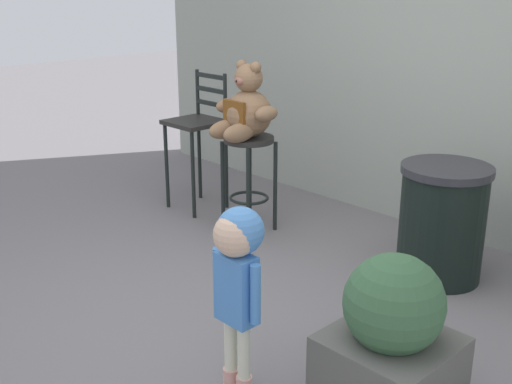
{
  "coord_description": "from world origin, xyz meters",
  "views": [
    {
      "loc": [
        2.44,
        -2.09,
        1.89
      ],
      "look_at": [
        -0.22,
        0.48,
        0.64
      ],
      "focal_mm": 44.5,
      "sensor_mm": 36.0,
      "label": 1
    }
  ],
  "objects_px": {
    "teddy_bear": "(246,110)",
    "child_walking": "(238,262)",
    "trash_bin": "(442,222)",
    "planter_with_shrub": "(391,339)",
    "bar_stool_with_teddy": "(249,164)",
    "bar_chair_empty": "(198,130)"
  },
  "relations": [
    {
      "from": "teddy_bear",
      "to": "child_walking",
      "type": "height_order",
      "value": "teddy_bear"
    },
    {
      "from": "bar_stool_with_teddy",
      "to": "trash_bin",
      "type": "relative_size",
      "value": 0.98
    },
    {
      "from": "bar_chair_empty",
      "to": "planter_with_shrub",
      "type": "xyz_separation_m",
      "value": [
        2.72,
        -1.1,
        -0.34
      ]
    },
    {
      "from": "planter_with_shrub",
      "to": "bar_stool_with_teddy",
      "type": "bearing_deg",
      "value": 153.01
    },
    {
      "from": "child_walking",
      "to": "bar_chair_empty",
      "type": "distance_m",
      "value": 2.66
    },
    {
      "from": "teddy_bear",
      "to": "trash_bin",
      "type": "height_order",
      "value": "teddy_bear"
    },
    {
      "from": "bar_chair_empty",
      "to": "teddy_bear",
      "type": "bearing_deg",
      "value": -7.44
    },
    {
      "from": "planter_with_shrub",
      "to": "child_walking",
      "type": "bearing_deg",
      "value": -141.57
    },
    {
      "from": "trash_bin",
      "to": "bar_stool_with_teddy",
      "type": "bearing_deg",
      "value": -167.51
    },
    {
      "from": "child_walking",
      "to": "planter_with_shrub",
      "type": "xyz_separation_m",
      "value": [
        0.55,
        0.44,
        -0.34
      ]
    },
    {
      "from": "bar_stool_with_teddy",
      "to": "bar_chair_empty",
      "type": "relative_size",
      "value": 0.65
    },
    {
      "from": "bar_stool_with_teddy",
      "to": "trash_bin",
      "type": "distance_m",
      "value": 1.53
    },
    {
      "from": "trash_bin",
      "to": "planter_with_shrub",
      "type": "distance_m",
      "value": 1.47
    },
    {
      "from": "trash_bin",
      "to": "planter_with_shrub",
      "type": "relative_size",
      "value": 1.02
    },
    {
      "from": "bar_chair_empty",
      "to": "bar_stool_with_teddy",
      "type": "bearing_deg",
      "value": -5.06
    },
    {
      "from": "bar_chair_empty",
      "to": "trash_bin",
      "type": "bearing_deg",
      "value": 7.02
    },
    {
      "from": "bar_chair_empty",
      "to": "planter_with_shrub",
      "type": "bearing_deg",
      "value": -21.94
    },
    {
      "from": "bar_stool_with_teddy",
      "to": "planter_with_shrub",
      "type": "bearing_deg",
      "value": -26.99
    },
    {
      "from": "teddy_bear",
      "to": "bar_chair_empty",
      "type": "bearing_deg",
      "value": 172.56
    },
    {
      "from": "teddy_bear",
      "to": "bar_chair_empty",
      "type": "relative_size",
      "value": 0.49
    },
    {
      "from": "bar_chair_empty",
      "to": "planter_with_shrub",
      "type": "relative_size",
      "value": 1.54
    },
    {
      "from": "bar_stool_with_teddy",
      "to": "teddy_bear",
      "type": "xyz_separation_m",
      "value": [
        -0.0,
        -0.03,
        0.42
      ]
    }
  ]
}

